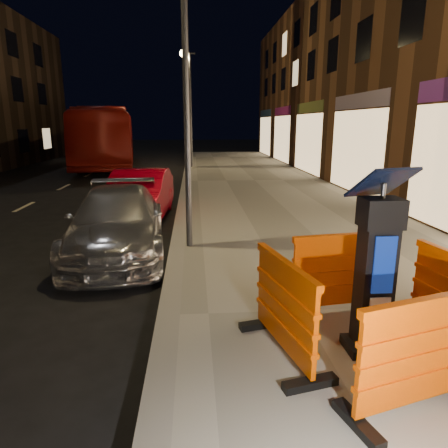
{
  "coord_description": "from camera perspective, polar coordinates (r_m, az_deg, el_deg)",
  "views": [
    {
      "loc": [
        0.36,
        -4.77,
        2.57
      ],
      "look_at": [
        0.8,
        1.0,
        1.1
      ],
      "focal_mm": 32.0,
      "sensor_mm": 36.0,
      "label": 1
    }
  ],
  "objects": [
    {
      "name": "ground_plane",
      "position": [
        5.43,
        -7.89,
        -14.14
      ],
      "size": [
        120.0,
        120.0,
        0.0
      ],
      "primitive_type": "plane",
      "color": "black",
      "rests_on": "ground"
    },
    {
      "name": "sidewalk",
      "position": [
        5.99,
        22.73,
        -11.53
      ],
      "size": [
        6.0,
        60.0,
        0.15
      ],
      "primitive_type": "cube",
      "color": "gray",
      "rests_on": "ground"
    },
    {
      "name": "kerb",
      "position": [
        5.39,
        -7.91,
        -13.44
      ],
      "size": [
        0.3,
        60.0,
        0.15
      ],
      "primitive_type": "cube",
      "color": "slate",
      "rests_on": "ground"
    },
    {
      "name": "parking_kiosk",
      "position": [
        4.47,
        20.84,
        -5.98
      ],
      "size": [
        0.7,
        0.7,
        1.89
      ],
      "primitive_type": "cube",
      "rotation": [
        0.0,
        0.0,
        0.19
      ],
      "color": "black",
      "rests_on": "sidewalk"
    },
    {
      "name": "barrier_front",
      "position": [
        3.88,
        26.35,
        -16.52
      ],
      "size": [
        1.46,
        0.91,
        1.06
      ],
      "primitive_type": "cube",
      "rotation": [
        0.0,
        0.0,
        0.28
      ],
      "color": "#E24C00",
      "rests_on": "sidewalk"
    },
    {
      "name": "barrier_back",
      "position": [
        5.42,
        16.26,
        -6.75
      ],
      "size": [
        1.42,
        0.74,
        1.06
      ],
      "primitive_type": "cube",
      "rotation": [
        0.0,
        0.0,
        0.14
      ],
      "color": "#E24C00",
      "rests_on": "sidewalk"
    },
    {
      "name": "barrier_kerbside",
      "position": [
        4.32,
        8.6,
        -11.86
      ],
      "size": [
        0.85,
        1.45,
        1.06
      ],
      "primitive_type": "cube",
      "rotation": [
        0.0,
        0.0,
        1.8
      ],
      "color": "#E24C00",
      "rests_on": "sidewalk"
    },
    {
      "name": "car_silver",
      "position": [
        8.47,
        -14.75,
        -3.9
      ],
      "size": [
        2.19,
        4.57,
        1.28
      ],
      "primitive_type": "imported",
      "rotation": [
        0.0,
        0.0,
        0.09
      ],
      "color": "silver",
      "rests_on": "ground"
    },
    {
      "name": "car_red",
      "position": [
        11.19,
        -11.81,
        0.66
      ],
      "size": [
        1.64,
        4.15,
        1.34
      ],
      "primitive_type": "imported",
      "rotation": [
        0.0,
        0.0,
        -0.05
      ],
      "color": "maroon",
      "rests_on": "ground"
    },
    {
      "name": "bus_doubledecker",
      "position": [
        25.46,
        -16.12,
        7.9
      ],
      "size": [
        4.57,
        12.6,
        3.43
      ],
      "primitive_type": "imported",
      "rotation": [
        0.0,
        0.0,
        0.14
      ],
      "color": "maroon",
      "rests_on": "ground"
    },
    {
      "name": "street_lamp_mid",
      "position": [
        7.79,
        -5.43,
        18.46
      ],
      "size": [
        0.12,
        0.12,
        6.0
      ],
      "primitive_type": "cylinder",
      "color": "#3F3F44",
      "rests_on": "sidewalk"
    },
    {
      "name": "street_lamp_far",
      "position": [
        22.78,
        -4.78,
        15.65
      ],
      "size": [
        0.12,
        0.12,
        6.0
      ],
      "primitive_type": "cylinder",
      "color": "#3F3F44",
      "rests_on": "sidewalk"
    }
  ]
}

